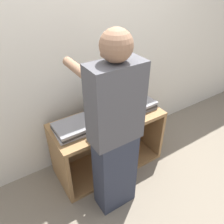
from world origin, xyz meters
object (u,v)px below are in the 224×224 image
object	(u,v)px
laptop_open	(105,111)
laptop_stack_left	(73,128)
laptop_stack_right	(137,105)
person	(115,135)

from	to	relation	value
laptop_open	laptop_stack_left	bearing A→B (deg)	-171.33
laptop_stack_left	laptop_stack_right	world-z (taller)	same
laptop_stack_right	laptop_stack_left	bearing A→B (deg)	179.94
person	laptop_stack_right	bearing A→B (deg)	36.64
laptop_open	laptop_stack_right	size ratio (longest dim) A/B	0.95
laptop_open	laptop_stack_right	distance (m)	0.37
laptop_stack_right	person	size ratio (longest dim) A/B	0.22
laptop_stack_left	person	bearing A→B (deg)	-67.54
laptop_open	laptop_stack_left	xyz separation A→B (m)	(-0.37, -0.06, -0.02)
person	laptop_stack_left	bearing A→B (deg)	112.46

